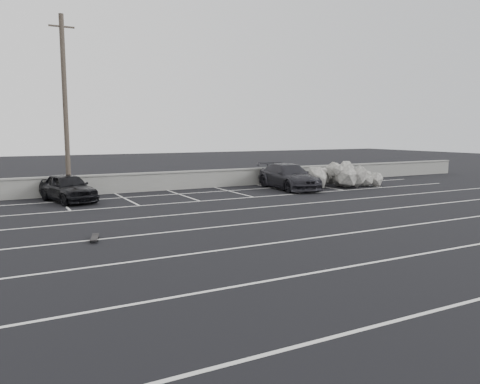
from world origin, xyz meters
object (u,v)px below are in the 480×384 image
car_left (68,188)px  skateboard (94,238)px  riprap_pile (340,177)px  trash_bin (274,178)px  utility_pole (65,107)px  car_right (289,177)px

car_left → skateboard: bearing=-107.6°
riprap_pile → skateboard: size_ratio=6.06×
skateboard → riprap_pile: bearing=41.0°
trash_bin → skateboard: size_ratio=1.17×
utility_pole → riprap_pile: size_ratio=1.78×
car_right → utility_pole: bearing=174.3°
utility_pole → car_right: bearing=-10.1°
car_right → riprap_pile: bearing=-1.2°
trash_bin → riprap_pile: riprap_pile is taller
utility_pole → riprap_pile: 16.25m
trash_bin → skateboard: (-12.64, -9.71, -0.42)m
skateboard → car_right: bearing=48.0°
car_right → riprap_pile: car_right is taller
trash_bin → car_right: bearing=-87.3°
car_right → trash_bin: bearing=97.1°
skateboard → car_left: bearing=102.2°
car_right → trash_bin: (-0.07, 1.55, -0.24)m
car_right → riprap_pile: 3.59m
car_left → utility_pole: (0.24, 1.34, 3.90)m
car_left → utility_pole: utility_pole is taller
riprap_pile → car_right: bearing=174.4°
skateboard → utility_pole: bearing=101.2°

